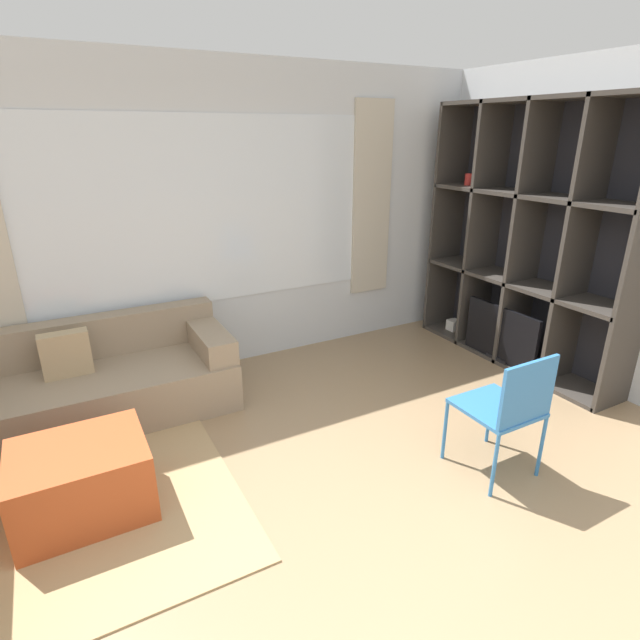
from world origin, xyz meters
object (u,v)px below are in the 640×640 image
object	(u,v)px
couch_main	(94,384)
folding_chair	(508,405)
shelving_unit	(528,244)
ottoman	(82,481)

from	to	relation	value
couch_main	folding_chair	world-z (taller)	folding_chair
shelving_unit	folding_chair	bearing A→B (deg)	-140.65
folding_chair	couch_main	bearing A→B (deg)	-42.38
ottoman	folding_chair	distance (m)	2.59
shelving_unit	ottoman	world-z (taller)	shelving_unit
shelving_unit	couch_main	xyz separation A→B (m)	(-3.72, 0.80, -0.87)
shelving_unit	couch_main	size ratio (longest dim) A/B	1.15
shelving_unit	folding_chair	xyz separation A→B (m)	(-1.50, -1.23, -0.63)
shelving_unit	folding_chair	world-z (taller)	shelving_unit
shelving_unit	folding_chair	size ratio (longest dim) A/B	2.75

